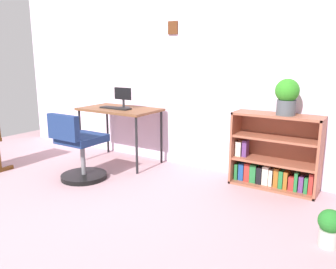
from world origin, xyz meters
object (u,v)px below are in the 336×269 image
monitor (123,98)px  office_chair (79,151)px  potted_plant_on_shelf (287,96)px  bookshelf_low (275,156)px  keyboard (115,108)px  potted_plant_floor (330,227)px  desk (120,113)px

monitor → office_chair: size_ratio=0.34×
potted_plant_on_shelf → monitor: bearing=-176.7°
monitor → bookshelf_low: monitor is taller
keyboard → potted_plant_floor: bearing=-14.9°
monitor → keyboard: size_ratio=0.61×
monitor → potted_plant_on_shelf: size_ratio=0.73×
keyboard → bookshelf_low: size_ratio=0.48×
office_chair → potted_plant_floor: (2.59, -0.00, -0.18)m
monitor → office_chair: bearing=-88.3°
monitor → potted_plant_on_shelf: (2.01, 0.12, 0.13)m
office_chair → bookshelf_low: (1.90, 0.98, 0.00)m
bookshelf_low → office_chair: bearing=-152.8°
monitor → bookshelf_low: (1.92, 0.17, -0.51)m
monitor → keyboard: bearing=-114.1°
desk → office_chair: 0.84m
desk → monitor: bearing=49.7°
keyboard → bookshelf_low: bearing=7.8°
monitor → keyboard: 0.17m
monitor → potted_plant_on_shelf: 2.02m
bookshelf_low → monitor: bearing=-175.0°
desk → office_chair: (0.05, -0.77, -0.32)m
desk → monitor: (0.03, 0.04, 0.19)m
bookshelf_low → potted_plant_on_shelf: potted_plant_on_shelf is taller
potted_plant_on_shelf → potted_plant_floor: 1.38m
keyboard → potted_plant_floor: (2.65, -0.71, -0.57)m
bookshelf_low → potted_plant_floor: bookshelf_low is taller
keyboard → office_chair: (0.07, -0.71, -0.39)m
potted_plant_floor → office_chair: bearing=180.0°
bookshelf_low → potted_plant_on_shelf: size_ratio=2.47×
monitor → potted_plant_on_shelf: bearing=3.3°
desk → keyboard: 0.09m
desk → monitor: monitor is taller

